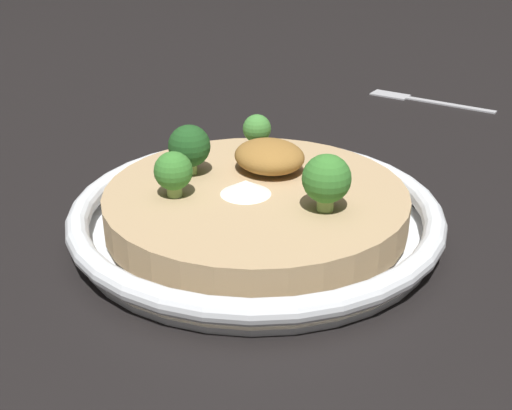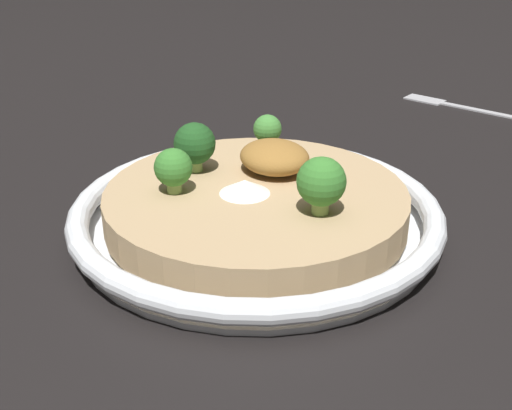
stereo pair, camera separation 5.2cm
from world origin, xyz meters
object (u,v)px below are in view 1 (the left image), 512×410
(broccoli_left, at_px, (327,180))
(broccoli_back_right, at_px, (173,172))
(broccoli_right, at_px, (189,147))
(risotto_bowl, at_px, (256,211))
(fork_utensil, at_px, (418,99))
(broccoli_front_right, at_px, (257,130))

(broccoli_left, relative_size, broccoli_back_right, 1.21)
(broccoli_back_right, relative_size, broccoli_right, 0.86)
(risotto_bowl, relative_size, broccoli_left, 6.87)
(risotto_bowl, height_order, fork_utensil, risotto_bowl)
(broccoli_back_right, relative_size, broccoli_front_right, 1.07)
(broccoli_back_right, xyz_separation_m, broccoli_front_right, (0.03, -0.12, -0.00))
(broccoli_back_right, bearing_deg, broccoli_right, -54.05)
(broccoli_left, distance_m, fork_utensil, 0.46)
(risotto_bowl, xyz_separation_m, fork_utensil, (0.12, -0.43, -0.02))
(broccoli_front_right, bearing_deg, broccoli_left, 158.60)
(risotto_bowl, relative_size, fork_utensil, 1.79)
(broccoli_right, bearing_deg, fork_utensil, -82.44)
(broccoli_left, relative_size, broccoli_front_right, 1.29)
(broccoli_right, bearing_deg, risotto_bowl, -164.40)
(risotto_bowl, bearing_deg, broccoli_front_right, -44.16)
(fork_utensil, bearing_deg, broccoli_back_right, 87.58)
(broccoli_left, distance_m, broccoli_front_right, 0.14)
(broccoli_left, relative_size, broccoli_right, 1.03)
(broccoli_back_right, bearing_deg, broccoli_front_right, -76.59)
(broccoli_back_right, distance_m, broccoli_right, 0.05)
(broccoli_left, bearing_deg, risotto_bowl, 10.88)
(risotto_bowl, height_order, broccoli_left, broccoli_left)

